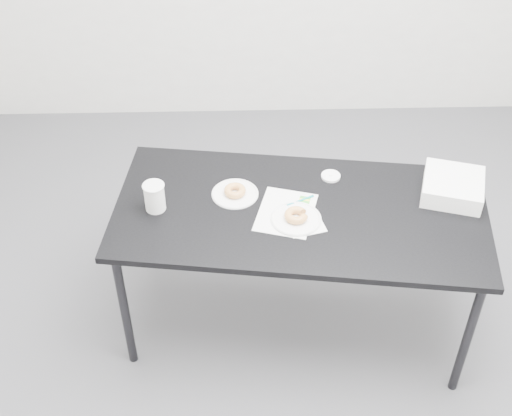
{
  "coord_description": "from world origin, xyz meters",
  "views": [
    {
      "loc": [
        -0.2,
        -2.38,
        2.93
      ],
      "look_at": [
        -0.14,
        0.02,
        0.8
      ],
      "focal_mm": 50.0,
      "sensor_mm": 36.0,
      "label": 1
    }
  ],
  "objects_px": {
    "plate_near": "(296,219)",
    "bakery_box": "(453,187)",
    "donut_far": "(235,191)",
    "coffee_cup": "(155,197)",
    "plate_far": "(235,194)",
    "table": "(300,220)",
    "pen": "(300,201)",
    "scorecard": "(286,212)",
    "donut_near": "(296,215)"
  },
  "relations": [
    {
      "from": "bakery_box",
      "to": "table",
      "type": "bearing_deg",
      "value": -156.15
    },
    {
      "from": "plate_near",
      "to": "donut_near",
      "type": "height_order",
      "value": "donut_near"
    },
    {
      "from": "donut_far",
      "to": "pen",
      "type": "bearing_deg",
      "value": -11.58
    },
    {
      "from": "scorecard",
      "to": "donut_far",
      "type": "xyz_separation_m",
      "value": [
        -0.23,
        0.13,
        0.02
      ]
    },
    {
      "from": "scorecard",
      "to": "donut_far",
      "type": "height_order",
      "value": "donut_far"
    },
    {
      "from": "plate_near",
      "to": "scorecard",
      "type": "bearing_deg",
      "value": 130.18
    },
    {
      "from": "plate_near",
      "to": "coffee_cup",
      "type": "bearing_deg",
      "value": 171.55
    },
    {
      "from": "donut_near",
      "to": "plate_far",
      "type": "height_order",
      "value": "donut_near"
    },
    {
      "from": "donut_far",
      "to": "coffee_cup",
      "type": "xyz_separation_m",
      "value": [
        -0.36,
        -0.09,
        0.05
      ]
    },
    {
      "from": "pen",
      "to": "plate_far",
      "type": "xyz_separation_m",
      "value": [
        -0.3,
        0.06,
        -0.0
      ]
    },
    {
      "from": "pen",
      "to": "donut_near",
      "type": "relative_size",
      "value": 1.34
    },
    {
      "from": "table",
      "to": "coffee_cup",
      "type": "height_order",
      "value": "coffee_cup"
    },
    {
      "from": "plate_far",
      "to": "donut_far",
      "type": "distance_m",
      "value": 0.02
    },
    {
      "from": "table",
      "to": "donut_far",
      "type": "xyz_separation_m",
      "value": [
        -0.3,
        0.12,
        0.08
      ]
    },
    {
      "from": "donut_far",
      "to": "donut_near",
      "type": "bearing_deg",
      "value": -33.89
    },
    {
      "from": "coffee_cup",
      "to": "table",
      "type": "bearing_deg",
      "value": -2.69
    },
    {
      "from": "pen",
      "to": "plate_far",
      "type": "relative_size",
      "value": 0.66
    },
    {
      "from": "table",
      "to": "coffee_cup",
      "type": "distance_m",
      "value": 0.67
    },
    {
      "from": "plate_near",
      "to": "bakery_box",
      "type": "distance_m",
      "value": 0.75
    },
    {
      "from": "plate_far",
      "to": "bakery_box",
      "type": "bearing_deg",
      "value": -1.49
    },
    {
      "from": "table",
      "to": "pen",
      "type": "height_order",
      "value": "pen"
    },
    {
      "from": "donut_far",
      "to": "coffee_cup",
      "type": "bearing_deg",
      "value": -166.21
    },
    {
      "from": "table",
      "to": "scorecard",
      "type": "xyz_separation_m",
      "value": [
        -0.07,
        -0.01,
        0.06
      ]
    },
    {
      "from": "table",
      "to": "coffee_cup",
      "type": "relative_size",
      "value": 12.85
    },
    {
      "from": "plate_near",
      "to": "donut_near",
      "type": "bearing_deg",
      "value": -90.0
    },
    {
      "from": "plate_near",
      "to": "plate_far",
      "type": "distance_m",
      "value": 0.33
    },
    {
      "from": "donut_far",
      "to": "bakery_box",
      "type": "height_order",
      "value": "bakery_box"
    },
    {
      "from": "plate_near",
      "to": "plate_far",
      "type": "height_order",
      "value": "plate_near"
    },
    {
      "from": "donut_near",
      "to": "donut_far",
      "type": "height_order",
      "value": "donut_near"
    },
    {
      "from": "scorecard",
      "to": "donut_near",
      "type": "height_order",
      "value": "donut_near"
    },
    {
      "from": "coffee_cup",
      "to": "bakery_box",
      "type": "xyz_separation_m",
      "value": [
        1.37,
        0.06,
        -0.02
      ]
    },
    {
      "from": "pen",
      "to": "bakery_box",
      "type": "distance_m",
      "value": 0.71
    },
    {
      "from": "donut_near",
      "to": "bakery_box",
      "type": "height_order",
      "value": "bakery_box"
    },
    {
      "from": "bakery_box",
      "to": "pen",
      "type": "bearing_deg",
      "value": -160.78
    },
    {
      "from": "table",
      "to": "scorecard",
      "type": "bearing_deg",
      "value": -161.38
    },
    {
      "from": "scorecard",
      "to": "coffee_cup",
      "type": "relative_size",
      "value": 2.22
    },
    {
      "from": "donut_near",
      "to": "plate_far",
      "type": "relative_size",
      "value": 0.49
    },
    {
      "from": "plate_near",
      "to": "bakery_box",
      "type": "relative_size",
      "value": 0.85
    },
    {
      "from": "donut_near",
      "to": "table",
      "type": "bearing_deg",
      "value": 67.8
    },
    {
      "from": "table",
      "to": "coffee_cup",
      "type": "bearing_deg",
      "value": -175.11
    },
    {
      "from": "scorecard",
      "to": "donut_near",
      "type": "relative_size",
      "value": 2.89
    },
    {
      "from": "scorecard",
      "to": "plate_near",
      "type": "distance_m",
      "value": 0.07
    },
    {
      "from": "donut_far",
      "to": "plate_far",
      "type": "bearing_deg",
      "value": 0.0
    },
    {
      "from": "plate_near",
      "to": "donut_near",
      "type": "relative_size",
      "value": 2.13
    },
    {
      "from": "plate_far",
      "to": "table",
      "type": "bearing_deg",
      "value": -21.87
    },
    {
      "from": "plate_far",
      "to": "pen",
      "type": "bearing_deg",
      "value": -11.58
    },
    {
      "from": "table",
      "to": "bakery_box",
      "type": "distance_m",
      "value": 0.72
    },
    {
      "from": "plate_near",
      "to": "pen",
      "type": "bearing_deg",
      "value": 77.06
    },
    {
      "from": "plate_near",
      "to": "donut_far",
      "type": "bearing_deg",
      "value": 146.11
    },
    {
      "from": "scorecard",
      "to": "donut_near",
      "type": "bearing_deg",
      "value": -34.31
    }
  ]
}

